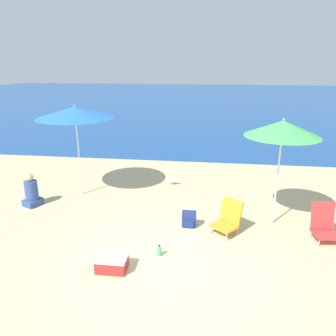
{
  "coord_description": "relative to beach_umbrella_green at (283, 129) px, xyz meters",
  "views": [
    {
      "loc": [
        0.65,
        -5.06,
        3.38
      ],
      "look_at": [
        -0.31,
        2.13,
        1.0
      ],
      "focal_mm": 35.0,
      "sensor_mm": 36.0,
      "label": 1
    }
  ],
  "objects": [
    {
      "name": "cooler_box",
      "position": [
        -2.99,
        -2.1,
        -1.96
      ],
      "size": [
        0.52,
        0.37,
        0.26
      ],
      "color": "#B72828",
      "rests_on": "ground"
    },
    {
      "name": "beach_umbrella_green",
      "position": [
        0.0,
        0.0,
        0.0
      ],
      "size": [
        1.52,
        1.52,
        2.3
      ],
      "color": "white",
      "rests_on": "ground"
    },
    {
      "name": "beach_chair_red",
      "position": [
        0.86,
        -0.56,
        -1.76
      ],
      "size": [
        0.52,
        0.55,
        0.75
      ],
      "rotation": [
        0.0,
        0.0,
        0.14
      ],
      "color": "silver",
      "rests_on": "ground"
    },
    {
      "name": "beach_umbrella_blue",
      "position": [
        -4.76,
        1.01,
        0.08
      ],
      "size": [
        1.94,
        1.94,
        2.36
      ],
      "color": "white",
      "rests_on": "ground"
    },
    {
      "name": "backpack_navy",
      "position": [
        -1.8,
        -0.4,
        -1.93
      ],
      "size": [
        0.3,
        0.2,
        0.34
      ],
      "color": "navy",
      "rests_on": "ground"
    },
    {
      "name": "sea_water",
      "position": [
        -2.07,
        24.33,
        -2.09
      ],
      "size": [
        60.0,
        40.0,
        0.01
      ],
      "color": "#19478C",
      "rests_on": "ground"
    },
    {
      "name": "seagull",
      "position": [
        -2.46,
        2.02,
        -1.96
      ],
      "size": [
        0.27,
        0.11,
        0.23
      ],
      "color": "gold",
      "rests_on": "ground"
    },
    {
      "name": "water_bottle",
      "position": [
        -2.26,
        -1.58,
        -2.01
      ],
      "size": [
        0.09,
        0.09,
        0.21
      ],
      "color": "#4CB266",
      "rests_on": "ground"
    },
    {
      "name": "beach_chair_orange",
      "position": [
        -1.0,
        -0.54,
        -1.78
      ],
      "size": [
        0.69,
        0.69,
        0.7
      ],
      "rotation": [
        0.0,
        0.0,
        -0.69
      ],
      "color": "silver",
      "rests_on": "ground"
    },
    {
      "name": "person_seated_near",
      "position": [
        -5.69,
        0.18,
        -1.77
      ],
      "size": [
        0.47,
        0.5,
        0.81
      ],
      "rotation": [
        0.0,
        0.0,
        -0.42
      ],
      "color": "#334C8C",
      "rests_on": "ground"
    },
    {
      "name": "ground_plane",
      "position": [
        -2.07,
        -1.63,
        -2.1
      ],
      "size": [
        60.0,
        60.0,
        0.0
      ],
      "primitive_type": "plane",
      "color": "#C6B284"
    }
  ]
}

